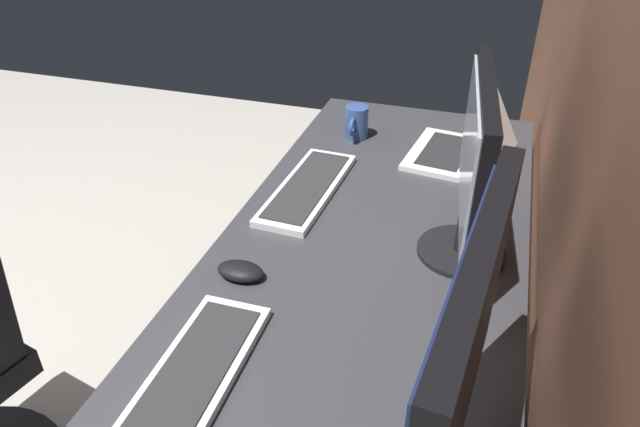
# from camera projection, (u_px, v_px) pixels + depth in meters

# --- Properties ---
(desk) EXTENTS (2.16, 0.70, 0.73)m
(desk) POSITION_uv_depth(u_px,v_px,m) (343.00, 333.00, 1.21)
(desk) COLOR #38383D
(desk) RESTS_ON ground
(monitor_primary) EXTENTS (0.47, 0.20, 0.45)m
(monitor_primary) POSITION_uv_depth(u_px,v_px,m) (459.00, 369.00, 0.71)
(monitor_primary) COLOR black
(monitor_primary) RESTS_ON desk
(monitor_secondary) EXTENTS (0.49, 0.20, 0.41)m
(monitor_secondary) POSITION_uv_depth(u_px,v_px,m) (474.00, 162.00, 1.21)
(monitor_secondary) COLOR black
(monitor_secondary) RESTS_ON desk
(laptop_leftmost) EXTENTS (0.32, 0.32, 0.18)m
(laptop_leftmost) POSITION_uv_depth(u_px,v_px,m) (465.00, 146.00, 1.70)
(laptop_leftmost) COLOR white
(laptop_leftmost) RESTS_ON desk
(keyboard_main) EXTENTS (0.42, 0.14, 0.02)m
(keyboard_main) POSITION_uv_depth(u_px,v_px,m) (189.00, 383.00, 1.00)
(keyboard_main) COLOR silver
(keyboard_main) RESTS_ON desk
(keyboard_spare) EXTENTS (0.43, 0.16, 0.02)m
(keyboard_spare) POSITION_uv_depth(u_px,v_px,m) (308.00, 188.00, 1.56)
(keyboard_spare) COLOR silver
(keyboard_spare) RESTS_ON desk
(mouse_spare) EXTENTS (0.06, 0.10, 0.03)m
(mouse_spare) POSITION_uv_depth(u_px,v_px,m) (240.00, 271.00, 1.25)
(mouse_spare) COLOR black
(mouse_spare) RESTS_ON desk
(coffee_mug) EXTENTS (0.11, 0.07, 0.10)m
(coffee_mug) POSITION_uv_depth(u_px,v_px,m) (356.00, 123.00, 1.82)
(coffee_mug) COLOR #335193
(coffee_mug) RESTS_ON desk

